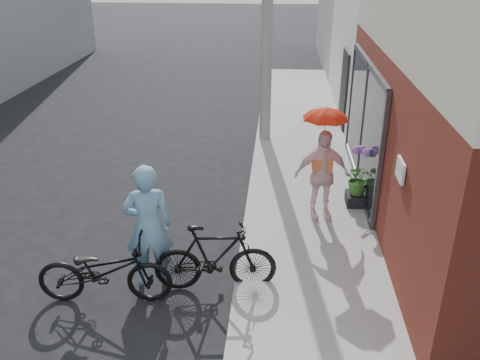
# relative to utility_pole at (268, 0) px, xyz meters

# --- Properties ---
(ground) EXTENTS (80.00, 80.00, 0.00)m
(ground) POSITION_rel_utility_pole_xyz_m (-1.10, -6.00, -3.50)
(ground) COLOR black
(ground) RESTS_ON ground
(sidewalk) EXTENTS (2.20, 24.00, 0.12)m
(sidewalk) POSITION_rel_utility_pole_xyz_m (1.00, -4.00, -3.44)
(sidewalk) COLOR #969690
(sidewalk) RESTS_ON ground
(curb) EXTENTS (0.12, 24.00, 0.12)m
(curb) POSITION_rel_utility_pole_xyz_m (-0.16, -4.00, -3.44)
(curb) COLOR #9E9E99
(curb) RESTS_ON ground
(utility_pole) EXTENTS (0.28, 0.28, 7.00)m
(utility_pole) POSITION_rel_utility_pole_xyz_m (0.00, 0.00, 0.00)
(utility_pole) COLOR #9E9E99
(utility_pole) RESTS_ON ground
(officer) EXTENTS (0.80, 0.62, 1.94)m
(officer) POSITION_rel_utility_pole_xyz_m (-1.48, -6.17, -2.53)
(officer) COLOR #6FA0C5
(officer) RESTS_ON ground
(bike_left) EXTENTS (1.95, 0.81, 1.00)m
(bike_left) POSITION_rel_utility_pole_xyz_m (-2.02, -6.64, -3.00)
(bike_left) COLOR black
(bike_left) RESTS_ON ground
(bike_right) EXTENTS (1.83, 0.69, 1.07)m
(bike_right) POSITION_rel_utility_pole_xyz_m (-0.50, -6.26, -2.96)
(bike_right) COLOR black
(bike_right) RESTS_ON ground
(kimono_woman) EXTENTS (1.04, 0.61, 1.67)m
(kimono_woman) POSITION_rel_utility_pole_xyz_m (1.14, -4.11, -2.55)
(kimono_woman) COLOR #FCD4D6
(kimono_woman) RESTS_ON sidewalk
(parasol) EXTENTS (0.76, 0.76, 0.67)m
(parasol) POSITION_rel_utility_pole_xyz_m (1.14, -4.11, -1.38)
(parasol) COLOR #F83D1D
(parasol) RESTS_ON kimono_woman
(planter) EXTENTS (0.43, 0.43, 0.22)m
(planter) POSITION_rel_utility_pole_xyz_m (1.90, -3.57, -3.27)
(planter) COLOR black
(planter) RESTS_ON sidewalk
(potted_plant) EXTENTS (0.56, 0.48, 0.62)m
(potted_plant) POSITION_rel_utility_pole_xyz_m (1.90, -3.57, -2.85)
(potted_plant) COLOR #3B692A
(potted_plant) RESTS_ON planter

